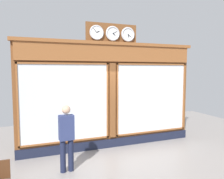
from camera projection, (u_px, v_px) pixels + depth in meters
The scene contains 2 objects.
shop_facade at pixel (111, 94), 7.33m from camera, with size 6.05×0.42×4.02m.
pedestrian at pixel (67, 135), 5.51m from camera, with size 0.37×0.24×1.69m.
Camera 1 is at (2.60, 6.68, 2.56)m, focal length 35.55 mm.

